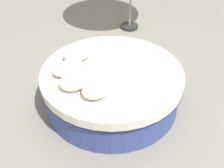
{
  "coord_description": "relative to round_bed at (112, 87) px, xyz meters",
  "views": [
    {
      "loc": [
        2.47,
        2.53,
        3.22
      ],
      "look_at": [
        0.0,
        0.0,
        0.4
      ],
      "focal_mm": 43.73,
      "sensor_mm": 36.0,
      "label": 1
    }
  ],
  "objects": [
    {
      "name": "ground_plane",
      "position": [
        0.0,
        0.0,
        -0.34
      ],
      "size": [
        16.0,
        16.0,
        0.0
      ],
      "primitive_type": "plane",
      "color": "gray"
    },
    {
      "name": "throw_pillow_2",
      "position": [
        0.66,
        -0.11,
        0.42
      ],
      "size": [
        0.48,
        0.39,
        0.19
      ],
      "primitive_type": "ellipsoid",
      "color": "silver",
      "rests_on": "round_bed"
    },
    {
      "name": "throw_pillow_3",
      "position": [
        0.56,
        0.25,
        0.41
      ],
      "size": [
        0.43,
        0.37,
        0.18
      ],
      "primitive_type": "ellipsoid",
      "color": "beige",
      "rests_on": "round_bed"
    },
    {
      "name": "throw_pillow_0",
      "position": [
        0.17,
        -0.67,
        0.42
      ],
      "size": [
        0.5,
        0.39,
        0.18
      ],
      "primitive_type": "ellipsoid",
      "color": "beige",
      "rests_on": "round_bed"
    },
    {
      "name": "throw_pillow_1",
      "position": [
        0.51,
        -0.47,
        0.4
      ],
      "size": [
        0.55,
        0.37,
        0.15
      ],
      "primitive_type": "ellipsoid",
      "color": "beige",
      "rests_on": "round_bed"
    },
    {
      "name": "round_bed",
      "position": [
        0.0,
        0.0,
        0.0
      ],
      "size": [
        2.31,
        2.31,
        0.67
      ],
      "color": "#38478C",
      "rests_on": "ground_plane"
    }
  ]
}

